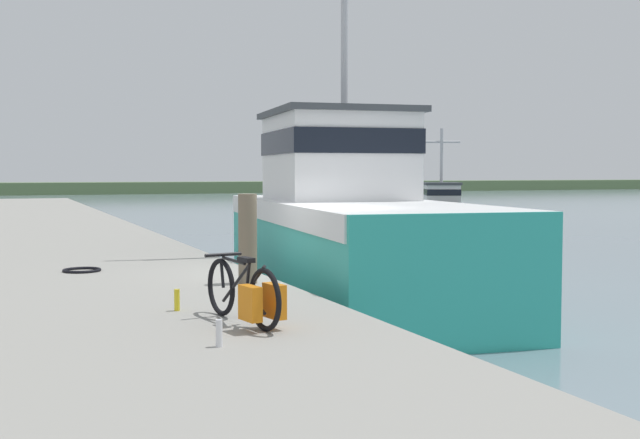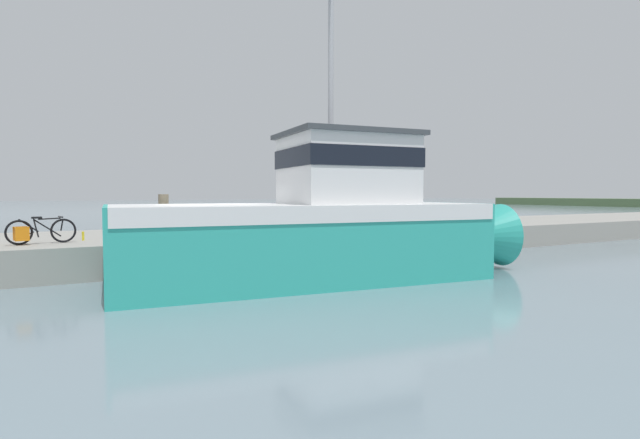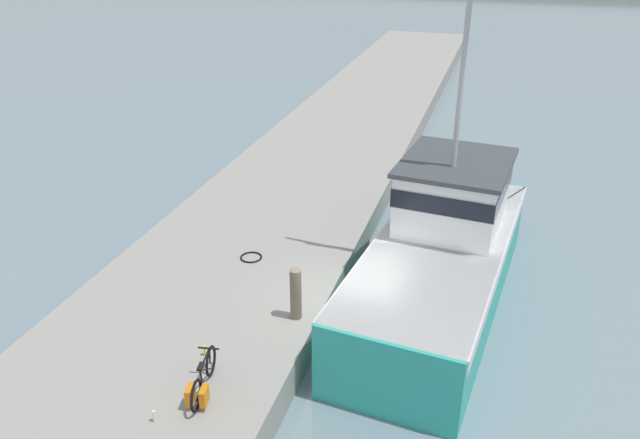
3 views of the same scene
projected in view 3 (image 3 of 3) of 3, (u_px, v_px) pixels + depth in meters
The scene contains 8 objects.
ground_plane at pixel (353, 336), 15.69m from camera, with size 320.00×320.00×0.00m, color gray.
dock_pier at pixel (213, 297), 16.49m from camera, with size 6.27×80.00×0.89m, color gray.
fishing_boat_main at pixel (444, 249), 16.77m from camera, with size 4.23×11.19×11.05m.
bicycle_touring at pixel (202, 383), 12.32m from camera, with size 0.61×1.68×0.72m.
mooring_post at pixel (296, 294), 14.61m from camera, with size 0.27×0.27×1.31m, color #756651.
hose_coil at pixel (251, 257), 17.45m from camera, with size 0.62×0.62×0.05m, color black.
water_bottle_by_bike at pixel (154, 416), 11.78m from camera, with size 0.06×0.06×0.26m, color silver.
water_bottle_on_curb at pixel (205, 351), 13.55m from camera, with size 0.07×0.07×0.25m, color yellow.
Camera 3 is at (2.90, -12.48, 9.55)m, focal length 35.00 mm.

